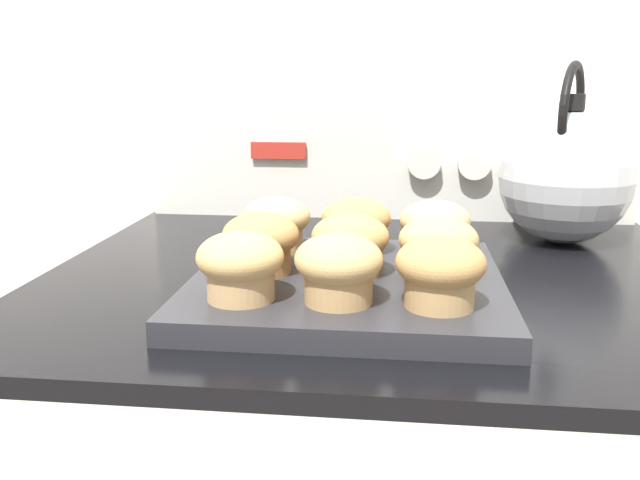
% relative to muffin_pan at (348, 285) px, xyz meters
% --- Properties ---
extents(wall_back, '(8.00, 0.05, 2.40)m').
position_rel_muffin_pan_xyz_m(wall_back, '(0.03, 0.45, 0.29)').
color(wall_back, white).
rests_on(wall_back, ground_plane).
extents(control_panel, '(0.72, 0.07, 0.18)m').
position_rel_muffin_pan_xyz_m(control_panel, '(0.03, 0.40, 0.08)').
color(control_panel, silver).
rests_on(control_panel, stove_range).
extents(muffin_pan, '(0.30, 0.30, 0.02)m').
position_rel_muffin_pan_xyz_m(muffin_pan, '(0.00, 0.00, 0.00)').
color(muffin_pan, '#28282D').
rests_on(muffin_pan, stove_range).
extents(muffin_r0_c0, '(0.08, 0.08, 0.06)m').
position_rel_muffin_pan_xyz_m(muffin_r0_c0, '(-0.09, -0.09, 0.04)').
color(muffin_r0_c0, tan).
rests_on(muffin_r0_c0, muffin_pan).
extents(muffin_r0_c1, '(0.08, 0.08, 0.06)m').
position_rel_muffin_pan_xyz_m(muffin_r0_c1, '(-0.00, -0.08, 0.04)').
color(muffin_r0_c1, tan).
rests_on(muffin_r0_c1, muffin_pan).
extents(muffin_r0_c2, '(0.08, 0.08, 0.06)m').
position_rel_muffin_pan_xyz_m(muffin_r0_c2, '(0.08, -0.08, 0.04)').
color(muffin_r0_c2, tan).
rests_on(muffin_r0_c2, muffin_pan).
extents(muffin_r1_c0, '(0.08, 0.08, 0.06)m').
position_rel_muffin_pan_xyz_m(muffin_r1_c0, '(-0.09, -0.00, 0.04)').
color(muffin_r1_c0, olive).
rests_on(muffin_r1_c0, muffin_pan).
extents(muffin_r1_c1, '(0.08, 0.08, 0.06)m').
position_rel_muffin_pan_xyz_m(muffin_r1_c1, '(0.00, 0.00, 0.04)').
color(muffin_r1_c1, '#A37A4C').
rests_on(muffin_r1_c1, muffin_pan).
extents(muffin_r1_c2, '(0.08, 0.08, 0.06)m').
position_rel_muffin_pan_xyz_m(muffin_r1_c2, '(0.09, -0.00, 0.04)').
color(muffin_r1_c2, olive).
rests_on(muffin_r1_c2, muffin_pan).
extents(muffin_r2_c0, '(0.08, 0.08, 0.06)m').
position_rel_muffin_pan_xyz_m(muffin_r2_c0, '(-0.09, 0.09, 0.04)').
color(muffin_r2_c0, tan).
rests_on(muffin_r2_c0, muffin_pan).
extents(muffin_r2_c1, '(0.08, 0.08, 0.06)m').
position_rel_muffin_pan_xyz_m(muffin_r2_c1, '(0.00, 0.09, 0.04)').
color(muffin_r2_c1, '#A37A4C').
rests_on(muffin_r2_c1, muffin_pan).
extents(muffin_r2_c2, '(0.08, 0.08, 0.06)m').
position_rel_muffin_pan_xyz_m(muffin_r2_c2, '(0.09, 0.08, 0.04)').
color(muffin_r2_c2, tan).
rests_on(muffin_r2_c2, muffin_pan).
extents(tea_kettle, '(0.17, 0.20, 0.23)m').
position_rel_muffin_pan_xyz_m(tea_kettle, '(0.26, 0.26, 0.08)').
color(tea_kettle, silver).
rests_on(tea_kettle, stove_range).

